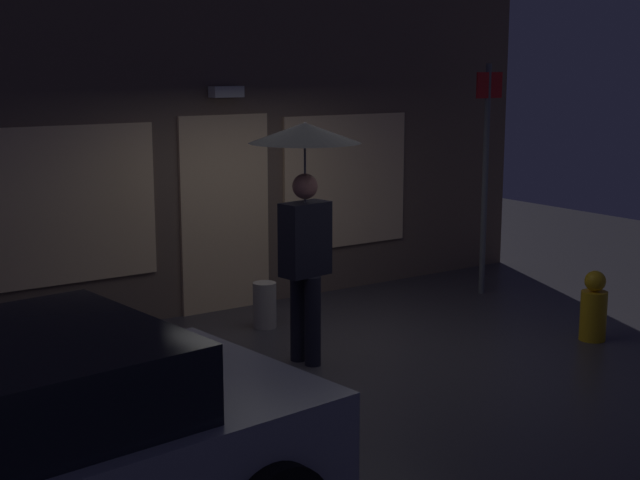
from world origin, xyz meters
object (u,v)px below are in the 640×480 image
at_px(street_sign_post, 486,167).
at_px(sidewalk_bollard, 265,305).
at_px(person_with_umbrella, 305,184).
at_px(fire_hydrant, 594,308).

bearing_deg(street_sign_post, sidewalk_bollard, 175.56).
bearing_deg(sidewalk_bollard, person_with_umbrella, -103.69).
xyz_separation_m(person_with_umbrella, street_sign_post, (3.24, 0.99, -0.14)).
relative_size(street_sign_post, fire_hydrant, 3.84).
distance_m(person_with_umbrella, sidewalk_bollard, 1.91).
distance_m(person_with_umbrella, fire_hydrant, 3.27).
relative_size(person_with_umbrella, sidewalk_bollard, 4.59).
bearing_deg(street_sign_post, fire_hydrant, -102.58).
bearing_deg(fire_hydrant, street_sign_post, 77.42).
relative_size(person_with_umbrella, street_sign_post, 0.81).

